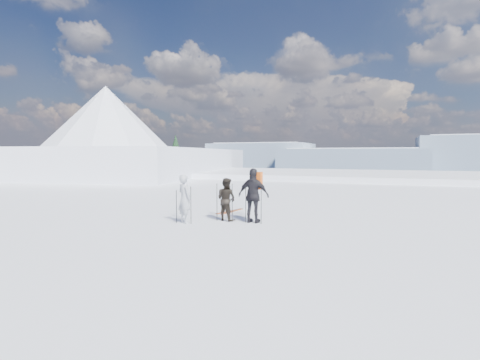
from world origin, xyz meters
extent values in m
plane|color=white|center=(0.00, 60.00, -17.50)|extent=(220.00, 208.01, 71.62)
cube|color=white|center=(0.00, 30.00, -6.50)|extent=(180.00, 16.00, 14.00)
plane|color=navy|center=(0.00, 290.00, -30.00)|extent=(820.00, 820.00, 0.00)
cube|color=slate|center=(-280.00, 440.00, -13.00)|extent=(150.00, 80.00, 34.00)
cube|color=white|center=(-280.00, 440.00, 1.00)|extent=(127.50, 70.00, 8.00)
cube|color=slate|center=(-160.00, 470.00, -7.00)|extent=(130.00, 80.00, 46.00)
cube|color=white|center=(-160.00, 470.00, 13.00)|extent=(110.50, 70.00, 8.00)
cube|color=slate|center=(-40.00, 440.00, -11.00)|extent=(160.00, 80.00, 38.00)
cube|color=white|center=(-40.00, 440.00, 5.00)|extent=(136.00, 70.00, 8.00)
cube|color=white|center=(-28.00, 28.00, -5.00)|extent=(29.19, 35.68, 16.00)
cone|color=white|center=(-25.00, 22.00, 5.00)|extent=(18.00, 18.00, 9.00)
cone|color=white|center=(-33.00, 32.00, 1.00)|extent=(16.00, 16.00, 8.00)
cube|color=#2D2B28|center=(-22.00, 36.00, -9.00)|extent=(21.55, 17.87, 14.25)
cone|color=black|center=(-25.00, 31.00, -2.50)|extent=(6.16, 6.16, 11.00)
cone|color=black|center=(-22.00, 28.00, -3.50)|extent=(5.04, 5.04, 9.00)
cone|color=black|center=(-24.00, 34.00, -1.50)|extent=(7.28, 7.28, 13.00)
cone|color=black|center=(-19.00, 35.00, -3.00)|extent=(5.60, 5.60, 10.00)
cone|color=black|center=(-20.00, 30.00, -2.50)|extent=(6.16, 6.16, 11.00)
cone|color=black|center=(-18.00, 32.00, -3.00)|extent=(5.60, 5.60, 10.00)
imported|color=#9DA2AB|center=(-3.61, 1.68, 0.84)|extent=(0.73, 0.66, 1.69)
imported|color=black|center=(-2.46, 2.64, 0.77)|extent=(0.87, 0.76, 1.54)
imported|color=black|center=(-1.40, 2.59, 0.95)|extent=(1.13, 0.49, 1.90)
cube|color=#D75514|center=(-1.39, 2.84, 2.21)|extent=(0.41, 0.24, 0.61)
cylinder|color=black|center=(-3.87, 1.57, 0.57)|extent=(0.02, 0.02, 1.15)
cylinder|color=black|center=(-3.30, 1.58, 0.64)|extent=(0.02, 0.02, 1.29)
cylinder|color=black|center=(-2.77, 2.52, 0.67)|extent=(0.02, 0.02, 1.34)
cylinder|color=black|center=(-2.18, 2.55, 0.67)|extent=(0.02, 0.02, 1.34)
cylinder|color=black|center=(-1.67, 2.55, 0.69)|extent=(0.02, 0.02, 1.37)
cylinder|color=black|center=(-1.08, 2.47, 0.61)|extent=(0.02, 0.02, 1.22)
cube|color=black|center=(-3.20, 4.59, 0.01)|extent=(0.49, 1.67, 0.03)
cube|color=black|center=(-3.06, 4.59, 0.01)|extent=(0.28, 1.70, 0.03)
camera|label=1|loc=(3.01, -9.51, 2.39)|focal=28.00mm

